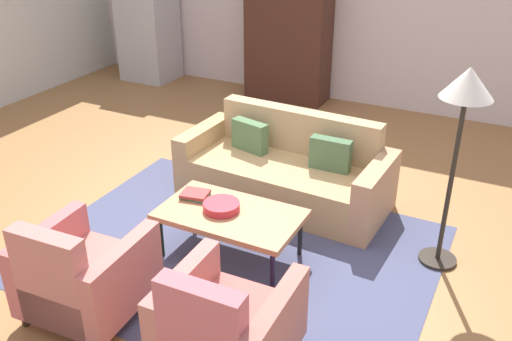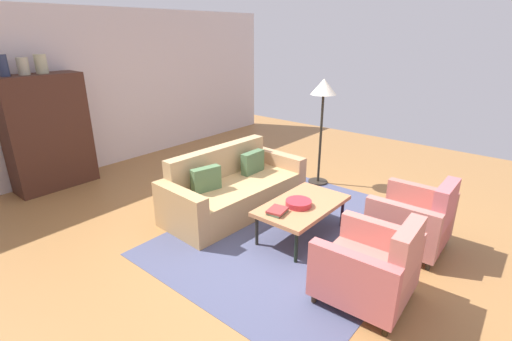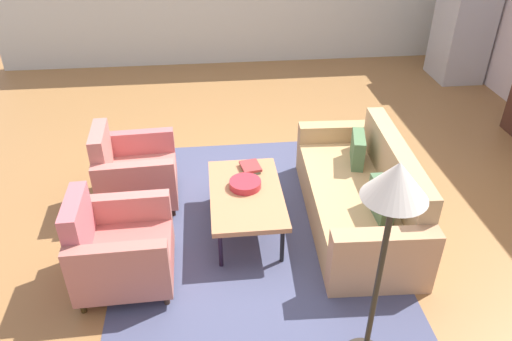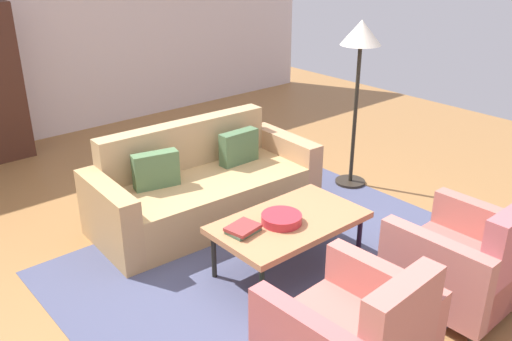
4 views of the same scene
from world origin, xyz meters
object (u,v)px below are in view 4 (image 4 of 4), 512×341
fruit_bowl (282,219)px  floor_lamp (360,49)px  couch (202,187)px  armchair_left (355,341)px  coffee_table (289,224)px  armchair_right (466,265)px  book_stack (243,229)px

fruit_bowl → floor_lamp: size_ratio=0.18×
floor_lamp → couch: bearing=164.4°
armchair_left → floor_lamp: bearing=37.7°
couch → fruit_bowl: bearing=88.4°
coffee_table → fruit_bowl: size_ratio=3.84×
couch → floor_lamp: 2.05m
couch → coffee_table: (-0.00, -1.19, 0.11)m
coffee_table → armchair_right: bearing=-62.7°
coffee_table → floor_lamp: size_ratio=0.70×
couch → armchair_left: bearing=78.4°
armchair_right → fruit_bowl: size_ratio=2.81×
couch → fruit_bowl: 1.20m
armchair_left → book_stack: armchair_left is taller
armchair_right → coffee_table: bearing=116.2°
book_stack → floor_lamp: 2.35m
armchair_left → book_stack: 1.27m
couch → armchair_left: armchair_left is taller
armchair_right → book_stack: (-1.00, 1.25, 0.12)m
couch → coffee_table: bearing=92.5°
couch → armchair_right: size_ratio=2.43×
armchair_right → armchair_left: bearing=178.9°
book_stack → floor_lamp: size_ratio=0.15×
floor_lamp → book_stack: bearing=-162.2°
couch → armchair_right: (0.60, -2.35, 0.06)m
armchair_right → book_stack: armchair_right is taller
fruit_bowl → book_stack: (-0.31, 0.08, -0.01)m
book_stack → floor_lamp: floor_lamp is taller
armchair_right → floor_lamp: (1.03, 1.90, 1.10)m
couch → floor_lamp: bearing=167.1°
armchair_right → book_stack: bearing=127.6°
armchair_left → book_stack: (0.20, 1.25, 0.12)m
fruit_bowl → floor_lamp: floor_lamp is taller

